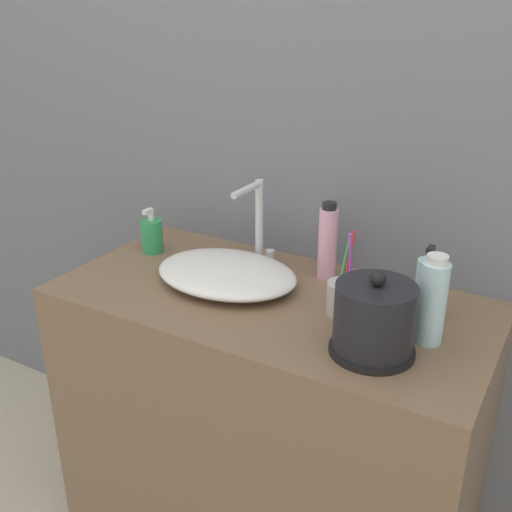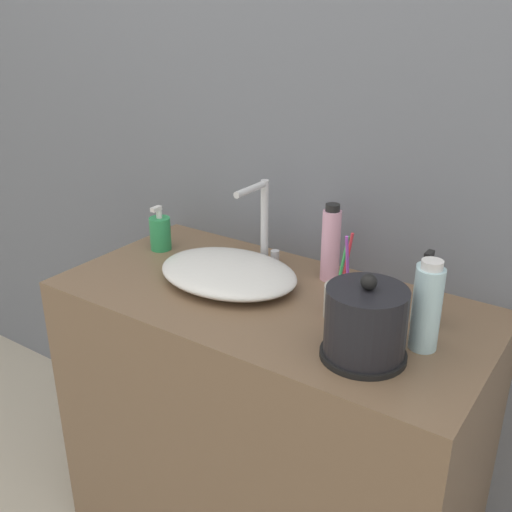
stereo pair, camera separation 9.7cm
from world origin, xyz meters
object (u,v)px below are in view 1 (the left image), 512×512
at_px(hand_cream_bottle, 432,301).
at_px(mouthwash_bottle, 328,242).
at_px(faucet, 258,219).
at_px(electric_kettle, 374,322).
at_px(toothbrush_cup, 344,297).
at_px(lotion_bottle, 427,288).
at_px(shampoo_bottle, 152,235).

bearing_deg(hand_cream_bottle, mouthwash_bottle, 149.32).
bearing_deg(faucet, electric_kettle, -32.78).
relative_size(electric_kettle, hand_cream_bottle, 0.93).
bearing_deg(faucet, toothbrush_cup, -25.48).
height_order(lotion_bottle, mouthwash_bottle, mouthwash_bottle).
relative_size(faucet, shampoo_bottle, 1.77).
bearing_deg(toothbrush_cup, electric_kettle, -47.78).
relative_size(lotion_bottle, hand_cream_bottle, 0.89).
xyz_separation_m(faucet, hand_cream_bottle, (0.52, -0.18, -0.03)).
xyz_separation_m(toothbrush_cup, hand_cream_bottle, (0.20, -0.03, 0.05)).
distance_m(lotion_bottle, mouthwash_bottle, 0.30).
bearing_deg(toothbrush_cup, shampoo_bottle, 173.58).
height_order(shampoo_bottle, hand_cream_bottle, hand_cream_bottle).
distance_m(faucet, toothbrush_cup, 0.36).
distance_m(toothbrush_cup, hand_cream_bottle, 0.21).
distance_m(electric_kettle, hand_cream_bottle, 0.14).
distance_m(lotion_bottle, hand_cream_bottle, 0.11).
height_order(faucet, hand_cream_bottle, faucet).
xyz_separation_m(faucet, toothbrush_cup, (0.32, -0.15, -0.09)).
bearing_deg(electric_kettle, toothbrush_cup, 132.22).
relative_size(toothbrush_cup, hand_cream_bottle, 1.03).
bearing_deg(lotion_bottle, mouthwash_bottle, 163.02).
bearing_deg(electric_kettle, mouthwash_bottle, 128.52).
height_order(mouthwash_bottle, hand_cream_bottle, mouthwash_bottle).
relative_size(faucet, mouthwash_bottle, 1.14).
distance_m(toothbrush_cup, shampoo_bottle, 0.63).
height_order(faucet, electric_kettle, faucet).
bearing_deg(lotion_bottle, faucet, 171.48).
xyz_separation_m(faucet, lotion_bottle, (0.48, -0.07, -0.06)).
distance_m(lotion_bottle, shampoo_bottle, 0.79).
height_order(faucet, mouthwash_bottle, faucet).
bearing_deg(shampoo_bottle, toothbrush_cup, -6.42).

